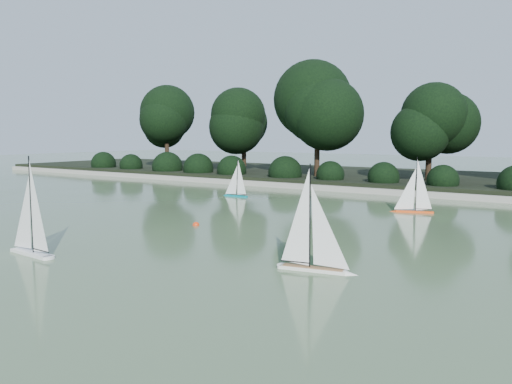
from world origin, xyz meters
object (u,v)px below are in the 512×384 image
sailboat_teal (234,190)px  race_buoy (196,225)px  sailboat_white_a (28,238)px  sailboat_white_b (319,254)px  sailboat_orange (411,203)px

sailboat_teal → race_buoy: bearing=-63.1°
sailboat_white_a → sailboat_teal: size_ratio=1.32×
sailboat_white_a → race_buoy: bearing=80.5°
sailboat_white_b → race_buoy: size_ratio=11.02×
sailboat_white_a → sailboat_white_b: sailboat_white_a is taller
sailboat_orange → race_buoy: sailboat_orange is taller
sailboat_white_a → sailboat_teal: bearing=102.2°
sailboat_orange → sailboat_teal: bearing=177.7°
sailboat_white_a → race_buoy: sailboat_white_a is taller
sailboat_white_a → sailboat_white_b: size_ratio=1.05×
race_buoy → sailboat_teal: bearing=116.9°
sailboat_white_a → sailboat_teal: sailboat_white_a is taller
sailboat_white_b → sailboat_white_a: bearing=-159.2°
sailboat_orange → sailboat_teal: (-5.39, 0.22, -0.03)m
sailboat_white_b → sailboat_teal: (-5.89, 6.14, -0.05)m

